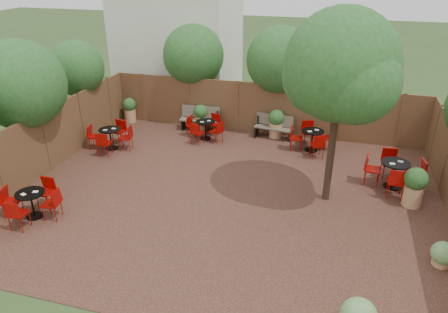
# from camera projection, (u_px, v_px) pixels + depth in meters

# --- Properties ---
(ground) EXTENTS (80.00, 80.00, 0.00)m
(ground) POSITION_uv_depth(u_px,v_px,m) (228.00, 196.00, 12.27)
(ground) COLOR #354F23
(ground) RESTS_ON ground
(courtyard_paving) EXTENTS (12.00, 10.00, 0.02)m
(courtyard_paving) POSITION_uv_depth(u_px,v_px,m) (228.00, 195.00, 12.26)
(courtyard_paving) COLOR #351C15
(courtyard_paving) RESTS_ON ground
(fence_back) EXTENTS (12.00, 0.08, 2.00)m
(fence_back) POSITION_uv_depth(u_px,v_px,m) (262.00, 109.00, 16.18)
(fence_back) COLOR brown
(fence_back) RESTS_ON ground
(fence_left) EXTENTS (0.08, 10.00, 2.00)m
(fence_left) POSITION_uv_depth(u_px,v_px,m) (46.00, 142.00, 13.31)
(fence_left) COLOR brown
(fence_left) RESTS_ON ground
(neighbour_building) EXTENTS (5.00, 4.00, 8.00)m
(neighbour_building) POSITION_uv_depth(u_px,v_px,m) (178.00, 14.00, 18.58)
(neighbour_building) COLOR silver
(neighbour_building) RESTS_ON ground
(overhang_foliage) EXTENTS (15.46, 10.45, 2.71)m
(overhang_foliage) POSITION_uv_depth(u_px,v_px,m) (181.00, 75.00, 14.13)
(overhang_foliage) COLOR #20541B
(overhang_foliage) RESTS_ON ground
(courtyard_tree) EXTENTS (2.96, 2.89, 5.29)m
(courtyard_tree) POSITION_uv_depth(u_px,v_px,m) (340.00, 72.00, 10.49)
(courtyard_tree) COLOR black
(courtyard_tree) RESTS_ON courtyard_paving
(park_bench_left) EXTENTS (1.56, 0.62, 0.94)m
(park_bench_left) POSITION_uv_depth(u_px,v_px,m) (200.00, 118.00, 16.66)
(park_bench_left) COLOR brown
(park_bench_left) RESTS_ON courtyard_paving
(park_bench_right) EXTENTS (1.49, 0.66, 0.89)m
(park_bench_right) POSITION_uv_depth(u_px,v_px,m) (274.00, 126.00, 15.94)
(park_bench_right) COLOR brown
(park_bench_right) RESTS_ON courtyard_paving
(bistro_tables) EXTENTS (11.16, 7.86, 0.95)m
(bistro_tables) POSITION_uv_depth(u_px,v_px,m) (227.00, 154.00, 13.75)
(bistro_tables) COLOR black
(bistro_tables) RESTS_ON courtyard_paving
(planters) EXTENTS (11.18, 4.44, 1.14)m
(planters) POSITION_uv_depth(u_px,v_px,m) (254.00, 132.00, 15.06)
(planters) COLOR tan
(planters) RESTS_ON courtyard_paving
(low_shrubs) EXTENTS (2.45, 3.40, 0.73)m
(low_shrubs) POSITION_uv_depth(u_px,v_px,m) (399.00, 307.00, 7.95)
(low_shrubs) COLOR tan
(low_shrubs) RESTS_ON courtyard_paving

